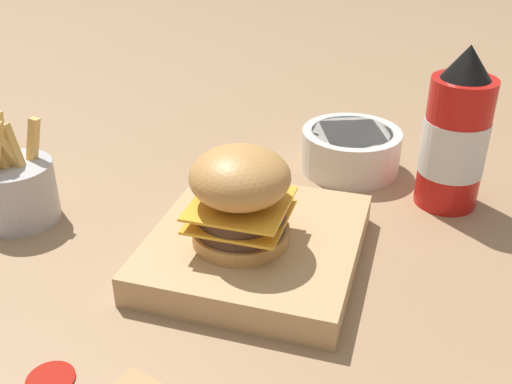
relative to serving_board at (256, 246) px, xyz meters
name	(u,v)px	position (x,y,z in m)	size (l,w,h in m)	color
ground_plane	(217,281)	(0.05, -0.03, -0.02)	(6.00, 6.00, 0.00)	#9E7A56
serving_board	(256,246)	(0.00, 0.00, 0.00)	(0.23, 0.22, 0.03)	tan
burger	(240,196)	(0.02, -0.01, 0.07)	(0.10, 0.10, 0.10)	tan
ketchup_bottle	(455,138)	(-0.19, 0.19, 0.07)	(0.08, 0.08, 0.20)	red
fries_basket	(17,189)	(0.00, -0.30, 0.02)	(0.09, 0.09, 0.14)	#B7B7BC
side_bowl	(351,149)	(-0.25, 0.06, 0.01)	(0.14, 0.14, 0.06)	silver
ketchup_puddle	(50,378)	(0.22, -0.12, -0.02)	(0.04, 0.04, 0.00)	#B21E14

